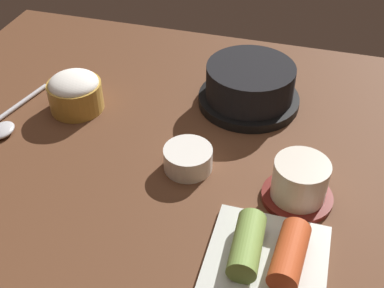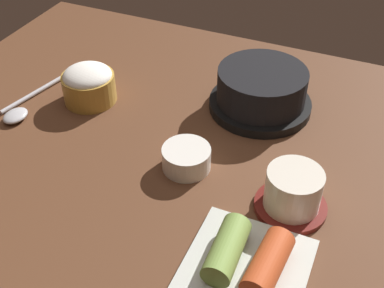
{
  "view_description": "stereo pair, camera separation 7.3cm",
  "coord_description": "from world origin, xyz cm",
  "px_view_note": "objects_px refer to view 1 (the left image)",
  "views": [
    {
      "loc": [
        17.52,
        -56.04,
        52.11
      ],
      "look_at": [
        2.0,
        -2.0,
        5.0
      ],
      "focal_mm": 46.1,
      "sensor_mm": 36.0,
      "label": 1
    },
    {
      "loc": [
        24.41,
        -53.56,
        52.11
      ],
      "look_at": [
        2.0,
        -2.0,
        5.0
      ],
      "focal_mm": 46.1,
      "sensor_mm": 36.0,
      "label": 2
    }
  ],
  "objects_px": {
    "rice_bowl": "(75,92)",
    "spoon": "(7,122)",
    "kimchi_plate": "(267,255)",
    "tea_cup_with_saucer": "(300,182)",
    "banchan_cup_center": "(188,158)",
    "stone_pot": "(250,85)"
  },
  "relations": [
    {
      "from": "stone_pot",
      "to": "rice_bowl",
      "type": "relative_size",
      "value": 1.91
    },
    {
      "from": "rice_bowl",
      "to": "banchan_cup_center",
      "type": "height_order",
      "value": "rice_bowl"
    },
    {
      "from": "stone_pot",
      "to": "rice_bowl",
      "type": "bearing_deg",
      "value": -161.29
    },
    {
      "from": "tea_cup_with_saucer",
      "to": "spoon",
      "type": "relative_size",
      "value": 0.6
    },
    {
      "from": "tea_cup_with_saucer",
      "to": "banchan_cup_center",
      "type": "distance_m",
      "value": 0.17
    },
    {
      "from": "kimchi_plate",
      "to": "spoon",
      "type": "bearing_deg",
      "value": 161.08
    },
    {
      "from": "stone_pot",
      "to": "tea_cup_with_saucer",
      "type": "distance_m",
      "value": 0.24
    },
    {
      "from": "rice_bowl",
      "to": "spoon",
      "type": "relative_size",
      "value": 0.55
    },
    {
      "from": "banchan_cup_center",
      "to": "spoon",
      "type": "relative_size",
      "value": 0.44
    },
    {
      "from": "banchan_cup_center",
      "to": "rice_bowl",
      "type": "bearing_deg",
      "value": 157.65
    },
    {
      "from": "tea_cup_with_saucer",
      "to": "kimchi_plate",
      "type": "xyz_separation_m",
      "value": [
        -0.02,
        -0.12,
        -0.01
      ]
    },
    {
      "from": "tea_cup_with_saucer",
      "to": "banchan_cup_center",
      "type": "relative_size",
      "value": 1.37
    },
    {
      "from": "stone_pot",
      "to": "spoon",
      "type": "bearing_deg",
      "value": -155.01
    },
    {
      "from": "kimchi_plate",
      "to": "tea_cup_with_saucer",
      "type": "bearing_deg",
      "value": 79.35
    },
    {
      "from": "tea_cup_with_saucer",
      "to": "banchan_cup_center",
      "type": "bearing_deg",
      "value": 173.14
    },
    {
      "from": "tea_cup_with_saucer",
      "to": "spoon",
      "type": "distance_m",
      "value": 0.48
    },
    {
      "from": "tea_cup_with_saucer",
      "to": "kimchi_plate",
      "type": "distance_m",
      "value": 0.12
    },
    {
      "from": "rice_bowl",
      "to": "tea_cup_with_saucer",
      "type": "bearing_deg",
      "value": -16.13
    },
    {
      "from": "rice_bowl",
      "to": "banchan_cup_center",
      "type": "distance_m",
      "value": 0.25
    },
    {
      "from": "kimchi_plate",
      "to": "spoon",
      "type": "height_order",
      "value": "kimchi_plate"
    },
    {
      "from": "tea_cup_with_saucer",
      "to": "spoon",
      "type": "height_order",
      "value": "tea_cup_with_saucer"
    },
    {
      "from": "kimchi_plate",
      "to": "spoon",
      "type": "distance_m",
      "value": 0.48
    }
  ]
}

